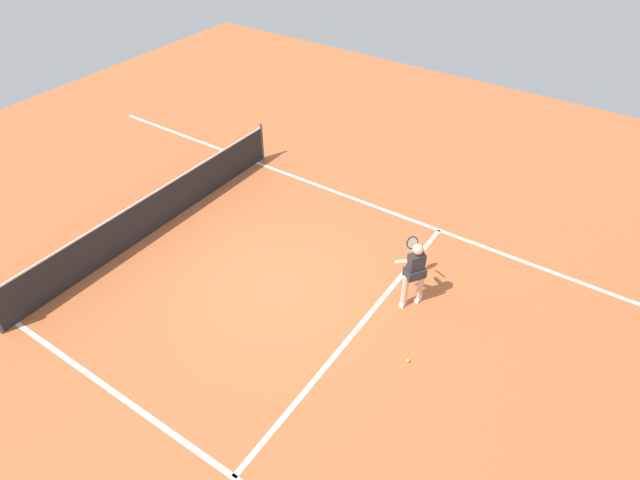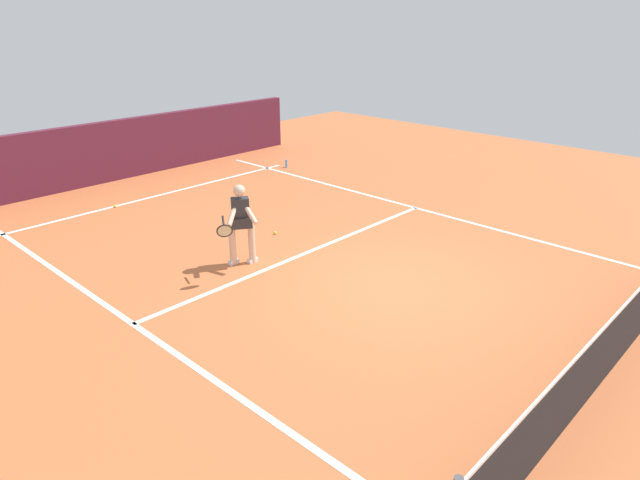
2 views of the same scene
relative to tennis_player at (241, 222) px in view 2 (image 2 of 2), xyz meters
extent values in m
plane|color=#C66638|center=(-1.19, 2.63, -0.85)|extent=(26.12, 26.12, 0.00)
cube|color=#561E33|center=(-1.19, -7.12, -0.02)|extent=(12.57, 0.24, 1.66)
cube|color=white|center=(-1.19, -4.92, -0.84)|extent=(8.57, 0.10, 0.01)
cube|color=white|center=(-1.19, 0.52, -0.84)|extent=(7.57, 0.10, 0.01)
cube|color=white|center=(-4.98, 2.63, -0.84)|extent=(0.10, 18.09, 0.01)
cube|color=white|center=(2.59, 2.63, -0.84)|extent=(0.10, 18.09, 0.01)
cube|color=#232326|center=(-1.19, 6.25, -0.36)|extent=(8.09, 0.02, 0.98)
cube|color=white|center=(-1.19, 6.25, 0.15)|extent=(8.09, 0.02, 0.04)
cylinder|color=beige|center=(-0.17, 0.08, -0.46)|extent=(0.13, 0.13, 0.78)
cylinder|color=beige|center=(0.13, -0.12, -0.46)|extent=(0.13, 0.13, 0.78)
cube|color=white|center=(-0.17, 0.08, -0.81)|extent=(0.20, 0.10, 0.08)
cube|color=white|center=(0.13, -0.12, -0.81)|extent=(0.20, 0.10, 0.08)
cube|color=#2D2D33|center=(-0.02, -0.02, 0.19)|extent=(0.38, 0.34, 0.52)
cube|color=#2D2D33|center=(-0.02, -0.02, -0.01)|extent=(0.49, 0.46, 0.20)
sphere|color=beige|center=(-0.02, -0.02, 0.59)|extent=(0.22, 0.22, 0.22)
cylinder|color=beige|center=(-0.06, 0.19, 0.21)|extent=(0.16, 0.49, 0.37)
cylinder|color=beige|center=(0.18, 0.02, 0.21)|extent=(0.46, 0.32, 0.37)
cylinder|color=black|center=(0.49, 0.14, 0.17)|extent=(0.19, 0.26, 0.14)
torus|color=black|center=(0.66, 0.39, 0.11)|extent=(0.30, 0.26, 0.28)
cylinder|color=beige|center=(0.66, 0.39, 0.11)|extent=(0.25, 0.21, 0.23)
sphere|color=#D1E533|center=(-1.45, -0.68, -0.81)|extent=(0.07, 0.07, 0.07)
sphere|color=#D1E533|center=(0.04, -4.85, -0.81)|extent=(0.07, 0.07, 0.07)
cylinder|color=#4C9EE5|center=(-5.44, -4.55, -0.73)|extent=(0.07, 0.07, 0.24)
camera|label=1|loc=(-7.84, -3.03, 7.33)|focal=30.93mm
camera|label=2|loc=(6.07, 7.77, 3.62)|focal=31.63mm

